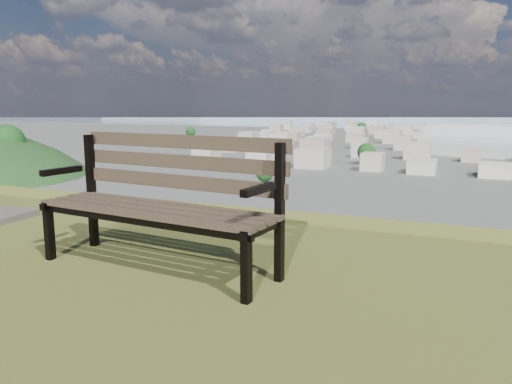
% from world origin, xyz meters
% --- Properties ---
extents(park_bench, '(2.05, 0.85, 1.04)m').
position_xyz_m(park_bench, '(-0.70, 2.22, 25.59)').
color(park_bench, '#463828').
rests_on(park_bench, hilltop_mesa).
extents(arena, '(56.00, 33.37, 22.11)m').
position_xyz_m(arena, '(7.08, 280.19, 5.21)').
color(arena, beige).
rests_on(arena, ground).
extents(city_blocks, '(395.00, 361.00, 7.00)m').
position_xyz_m(city_blocks, '(0.00, 394.44, 3.50)').
color(city_blocks, '#BFB4A8').
rests_on(city_blocks, ground).
extents(city_trees, '(406.52, 387.20, 9.98)m').
position_xyz_m(city_trees, '(-26.39, 319.00, 4.83)').
color(city_trees, '#35291A').
rests_on(city_trees, ground).
extents(bay_water, '(2400.00, 700.00, 0.12)m').
position_xyz_m(bay_water, '(0.00, 900.00, 0.00)').
color(bay_water, '#97B2C1').
rests_on(bay_water, ground).
extents(far_hills, '(2050.00, 340.00, 60.00)m').
position_xyz_m(far_hills, '(-60.92, 1402.93, 25.47)').
color(far_hills, '#97A7BC').
rests_on(far_hills, ground).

